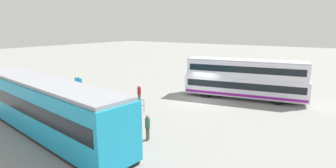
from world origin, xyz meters
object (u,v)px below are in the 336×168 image
at_px(tram_yellow, 46,107).
at_px(pedestrian_crossing, 148,126).
at_px(double_decker_bus, 244,79).
at_px(info_sign, 79,84).
at_px(pedestrian_near_railing, 139,93).

height_order(tram_yellow, pedestrian_crossing, tram_yellow).
bearing_deg(pedestrian_crossing, tram_yellow, 24.20).
bearing_deg(double_decker_bus, info_sign, 35.09).
xyz_separation_m(pedestrian_crossing, info_sign, (10.95, -3.67, 0.61)).
relative_size(pedestrian_near_railing, info_sign, 0.79).
xyz_separation_m(double_decker_bus, tram_yellow, (7.96, 15.42, -0.12)).
bearing_deg(tram_yellow, info_sign, -52.48).
xyz_separation_m(tram_yellow, info_sign, (4.90, -6.39, -0.30)).
height_order(pedestrian_near_railing, info_sign, info_sign).
bearing_deg(pedestrian_near_railing, double_decker_bus, -136.46).
bearing_deg(pedestrian_crossing, pedestrian_near_railing, -47.04).
xyz_separation_m(pedestrian_near_railing, info_sign, (5.57, 2.11, 0.50)).
distance_m(tram_yellow, pedestrian_crossing, 6.69).
distance_m(double_decker_bus, info_sign, 15.72).
bearing_deg(pedestrian_near_railing, tram_yellow, 85.53).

